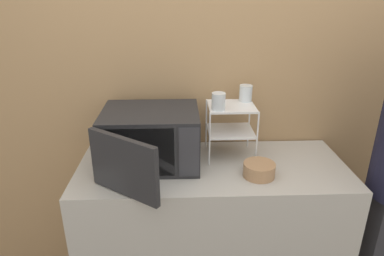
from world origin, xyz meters
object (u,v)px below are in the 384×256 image
(dish_rack, at_px, (231,120))
(bowl, at_px, (259,170))
(glass_front_left, at_px, (219,101))
(glass_back_right, at_px, (246,93))
(microwave, at_px, (150,138))

(dish_rack, height_order, bowl, dish_rack)
(glass_front_left, bearing_deg, dish_rack, 40.04)
(bowl, bearing_deg, glass_front_left, 138.61)
(dish_rack, bearing_deg, glass_back_right, 40.03)
(glass_front_left, relative_size, bowl, 0.56)
(dish_rack, distance_m, glass_back_right, 0.18)
(microwave, xyz_separation_m, dish_rack, (0.47, 0.09, 0.07))
(glass_front_left, height_order, bowl, glass_front_left)
(dish_rack, relative_size, glass_back_right, 3.33)
(microwave, distance_m, glass_front_left, 0.44)
(dish_rack, xyz_separation_m, glass_back_right, (0.09, 0.08, 0.14))
(microwave, relative_size, bowl, 4.00)
(bowl, bearing_deg, dish_rack, 115.91)
(microwave, distance_m, glass_back_right, 0.63)
(microwave, height_order, glass_back_right, glass_back_right)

